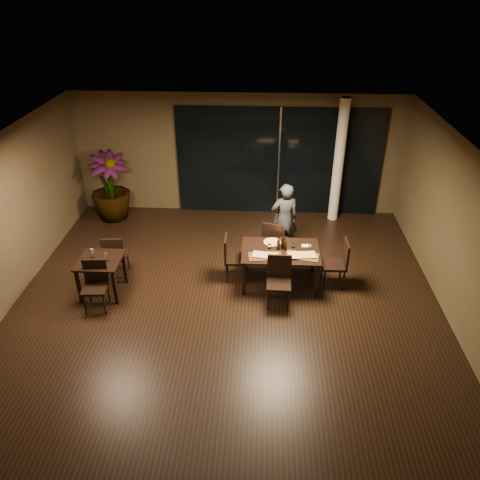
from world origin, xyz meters
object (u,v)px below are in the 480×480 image
at_px(chair_side_near, 95,282).
at_px(bottle_c, 283,241).
at_px(side_table, 100,265).
at_px(bottle_a, 278,244).
at_px(main_table, 281,254).
at_px(diner, 284,219).
at_px(chair_main_near, 279,278).
at_px(chair_main_right, 339,261).
at_px(potted_plant, 110,187).
at_px(bottle_b, 285,243).
at_px(chair_main_far, 274,240).
at_px(chair_main_left, 232,256).
at_px(chair_side_far, 115,254).

xyz_separation_m(chair_side_near, bottle_c, (3.42, 0.99, 0.40)).
bearing_deg(chair_side_near, side_table, 88.69).
xyz_separation_m(side_table, bottle_a, (3.35, 0.52, 0.26)).
height_order(main_table, side_table, same).
bearing_deg(diner, chair_main_near, 73.45).
height_order(chair_main_right, chair_side_near, chair_main_right).
height_order(diner, bottle_a, diner).
relative_size(potted_plant, bottle_c, 4.98).
height_order(diner, bottle_b, diner).
relative_size(side_table, chair_main_right, 0.82).
xyz_separation_m(potted_plant, bottle_a, (4.06, -2.58, 0.04)).
xyz_separation_m(main_table, chair_main_right, (1.13, -0.01, -0.13)).
bearing_deg(chair_main_near, chair_main_far, 94.48).
bearing_deg(chair_main_left, main_table, -98.18).
height_order(side_table, chair_main_near, chair_main_near).
relative_size(main_table, diner, 0.93).
xyz_separation_m(chair_main_left, potted_plant, (-3.14, 2.49, 0.32)).
relative_size(main_table, chair_side_near, 1.60).
bearing_deg(bottle_c, main_table, -115.75).
bearing_deg(chair_main_left, chair_main_near, -129.93).
distance_m(side_table, chair_main_right, 4.56).
xyz_separation_m(chair_main_right, chair_side_near, (-4.51, -0.90, -0.02)).
bearing_deg(chair_side_far, bottle_b, 174.50).
xyz_separation_m(bottle_a, bottle_c, (0.09, 0.06, 0.03)).
distance_m(bottle_b, bottle_c, 0.07).
distance_m(diner, bottle_b, 1.17).
bearing_deg(chair_side_near, diner, 26.91).
relative_size(chair_side_near, bottle_b, 3.34).
distance_m(diner, bottle_c, 1.13).
bearing_deg(bottle_a, chair_main_left, 174.28).
distance_m(potted_plant, bottle_b, 4.91).
bearing_deg(chair_side_near, bottle_c, 11.85).
bearing_deg(diner, chair_side_far, 6.69).
height_order(side_table, bottle_a, bottle_a).
height_order(chair_side_far, chair_side_near, chair_side_far).
height_order(chair_main_right, diner, diner).
bearing_deg(bottle_a, diner, 82.59).
distance_m(chair_side_far, chair_side_near, 0.96).
relative_size(chair_main_near, bottle_a, 3.49).
bearing_deg(chair_main_right, bottle_b, -93.42).
relative_size(chair_main_left, bottle_a, 3.41).
bearing_deg(chair_main_right, chair_main_near, -63.50).
height_order(main_table, chair_main_left, chair_main_left).
xyz_separation_m(chair_main_right, bottle_a, (-1.18, 0.04, 0.34)).
distance_m(chair_main_far, bottle_b, 0.84).
bearing_deg(chair_main_near, diner, 86.73).
xyz_separation_m(chair_main_right, diner, (-1.03, 1.22, 0.26)).
height_order(potted_plant, bottle_c, potted_plant).
xyz_separation_m(bottle_a, bottle_b, (0.13, 0.01, 0.00)).
relative_size(main_table, chair_main_left, 1.60).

